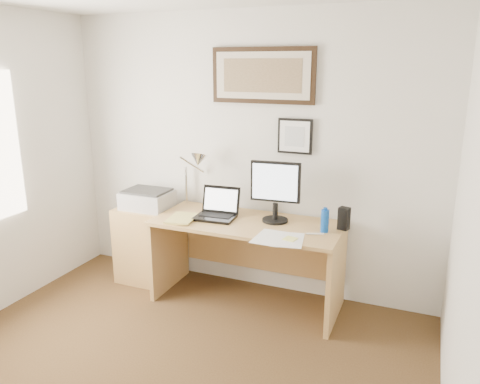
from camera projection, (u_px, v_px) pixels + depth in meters
The scene contains 18 objects.
wall_back at pixel (247, 155), 4.22m from camera, with size 3.50×0.02×2.50m, color silver.
wall_right at pixel (478, 278), 1.80m from camera, with size 0.02×4.00×2.50m, color silver.
side_cabinet at pixel (146, 244), 4.51m from camera, with size 0.50×0.40×0.73m, color #AC8148.
water_bottle at pixel (325, 221), 3.71m from camera, with size 0.06×0.06×0.18m, color #0C42A2.
bottle_cap at pixel (325, 209), 3.68m from camera, with size 0.03×0.03×0.02m, color #0C42A2.
speaker at pixel (344, 218), 3.76m from camera, with size 0.08×0.07×0.18m, color black.
paper_sheet_a at pixel (271, 238), 3.61m from camera, with size 0.23×0.34×0.00m, color white.
paper_sheet_b at pixel (288, 240), 3.56m from camera, with size 0.23×0.33×0.00m, color white.
sticky_pad at pixel (290, 239), 3.56m from camera, with size 0.09×0.09×0.01m, color #EAEA6F.
marker_pen at pixel (315, 234), 3.67m from camera, with size 0.02×0.02×0.14m, color white.
book at pixel (170, 218), 4.04m from camera, with size 0.22×0.30×0.02m, color #CEBD60.
desk at pixel (251, 244), 4.11m from camera, with size 1.60×0.70×0.75m.
laptop at pixel (217, 211), 4.07m from camera, with size 0.36×0.32×0.26m.
lcd_monitor at pixel (275, 189), 3.90m from camera, with size 0.42×0.22×0.52m.
printer at pixel (147, 199), 4.39m from camera, with size 0.44×0.34×0.18m.
desk_lamp at pixel (197, 162), 4.22m from camera, with size 0.29×0.27×0.53m.
picture_large at pixel (263, 76), 3.96m from camera, with size 0.92×0.04×0.47m.
picture_small at pixel (295, 136), 3.98m from camera, with size 0.30×0.03×0.30m.
Camera 1 is at (1.53, -1.87, 2.05)m, focal length 35.00 mm.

